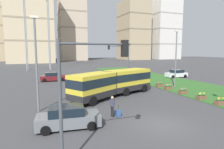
% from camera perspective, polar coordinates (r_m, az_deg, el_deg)
% --- Properties ---
extents(ground_plane, '(260.00, 260.00, 0.00)m').
position_cam_1_polar(ground_plane, '(15.06, 14.54, -14.24)').
color(ground_plane, '#424244').
extents(grass_median, '(10.00, 70.00, 0.08)m').
position_cam_1_polar(grass_median, '(30.48, 23.25, -3.63)').
color(grass_median, '#336628').
rests_on(grass_median, ground_plane).
extents(articulated_bus, '(11.65, 7.25, 3.00)m').
position_cam_1_polar(articulated_bus, '(22.74, 0.29, -2.42)').
color(articulated_bus, yellow).
rests_on(articulated_bus, ground).
extents(car_grey_wagon, '(4.57, 2.40, 1.58)m').
position_cam_1_polar(car_grey_wagon, '(14.11, -13.02, -12.42)').
color(car_grey_wagon, slate).
rests_on(car_grey_wagon, ground).
extents(car_maroon_sedan, '(4.45, 2.13, 1.58)m').
position_cam_1_polar(car_maroon_sedan, '(35.86, -17.28, -0.68)').
color(car_maroon_sedan, maroon).
rests_on(car_maroon_sedan, ground).
extents(car_white_van, '(4.43, 2.08, 1.58)m').
position_cam_1_polar(car_white_van, '(40.97, 18.74, 0.21)').
color(car_white_van, silver).
rests_on(car_white_van, ground).
extents(pedestrian_crossing, '(0.36, 0.58, 1.74)m').
position_cam_1_polar(pedestrian_crossing, '(15.83, 0.10, -9.11)').
color(pedestrian_crossing, black).
rests_on(pedestrian_crossing, ground).
extents(rolling_suitcase, '(0.38, 0.28, 0.97)m').
position_cam_1_polar(rolling_suitcase, '(16.03, 1.89, -11.49)').
color(rolling_suitcase, '#335693').
rests_on(rolling_suitcase, ground).
extents(flower_planter_0, '(1.10, 0.56, 0.74)m').
position_cam_1_polar(flower_planter_0, '(21.95, 29.66, -7.00)').
color(flower_planter_0, brown).
rests_on(flower_planter_0, grass_median).
extents(flower_planter_1, '(1.10, 0.56, 0.74)m').
position_cam_1_polar(flower_planter_1, '(23.44, 25.22, -5.88)').
color(flower_planter_1, brown).
rests_on(flower_planter_1, grass_median).
extents(flower_planter_2, '(1.10, 0.56, 0.74)m').
position_cam_1_polar(flower_planter_2, '(25.46, 20.53, -4.66)').
color(flower_planter_2, brown).
rests_on(flower_planter_2, grass_median).
extents(flower_planter_3, '(1.10, 0.56, 0.74)m').
position_cam_1_polar(flower_planter_3, '(27.65, 16.53, -3.59)').
color(flower_planter_3, brown).
rests_on(flower_planter_3, grass_median).
extents(flower_planter_4, '(1.10, 0.56, 0.74)m').
position_cam_1_polar(flower_planter_4, '(29.29, 14.07, -2.92)').
color(flower_planter_4, brown).
rests_on(flower_planter_4, grass_median).
extents(traffic_light_near_left, '(3.44, 0.28, 5.94)m').
position_cam_1_polar(traffic_light_near_left, '(8.66, -8.17, -2.02)').
color(traffic_light_near_left, '#474C51').
rests_on(traffic_light_near_left, ground).
extents(traffic_light_far_right, '(4.45, 0.28, 6.43)m').
position_cam_1_polar(traffic_light_far_right, '(36.52, 2.99, 5.56)').
color(traffic_light_far_right, '#474C51').
rests_on(traffic_light_far_right, ground).
extents(streetlight_left, '(0.70, 0.28, 8.38)m').
position_cam_1_polar(streetlight_left, '(17.83, -21.76, 4.05)').
color(streetlight_left, slate).
rests_on(streetlight_left, ground).
extents(streetlight_median, '(0.70, 0.28, 8.33)m').
position_cam_1_polar(streetlight_median, '(29.17, 18.61, 5.15)').
color(streetlight_median, slate).
rests_on(streetlight_median, ground).
extents(apartment_tower_westcentre, '(19.72, 18.84, 37.34)m').
position_cam_1_polar(apartment_tower_westcentre, '(97.33, -23.27, 14.41)').
color(apartment_tower_westcentre, beige).
rests_on(apartment_tower_westcentre, ground).
extents(apartment_tower_centre, '(14.48, 18.24, 52.55)m').
position_cam_1_polar(apartment_tower_centre, '(116.55, -12.09, 17.31)').
color(apartment_tower_centre, '#C6B299').
rests_on(apartment_tower_centre, ground).
extents(apartment_tower_eastcentre, '(14.60, 19.84, 35.50)m').
position_cam_1_polar(apartment_tower_eastcentre, '(122.86, 6.35, 12.87)').
color(apartment_tower_eastcentre, tan).
rests_on(apartment_tower_eastcentre, ground).
extents(apartment_tower_east, '(16.97, 17.88, 47.05)m').
position_cam_1_polar(apartment_tower_east, '(134.31, 15.08, 14.66)').
color(apartment_tower_east, silver).
rests_on(apartment_tower_east, ground).
extents(transmission_pylon, '(9.00, 6.24, 35.28)m').
position_cam_1_polar(transmission_pylon, '(59.40, -21.85, 19.95)').
color(transmission_pylon, gray).
rests_on(transmission_pylon, ground).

